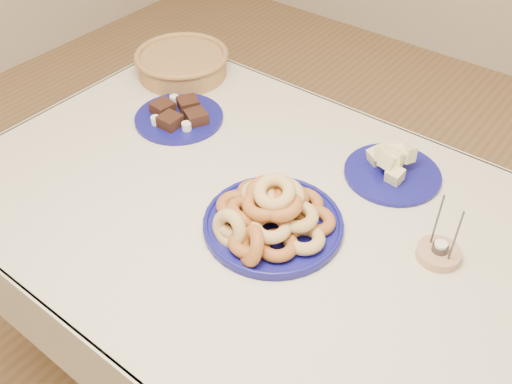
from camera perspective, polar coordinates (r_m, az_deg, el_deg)
ground at (r=2.08m, az=0.89°, el=-17.03°), size 5.00×5.00×0.00m
dining_table at (r=1.56m, az=1.13°, el=-4.68°), size 1.71×1.11×0.75m
donut_platter at (r=1.41m, az=1.55°, el=-2.48°), size 0.44×0.44×0.16m
melon_plate at (r=1.62m, az=13.46°, el=2.63°), size 0.35×0.35×0.09m
brownie_plate at (r=1.82m, az=-7.71°, el=7.54°), size 0.36×0.36×0.05m
wicker_basket at (r=2.05m, az=-7.40°, el=12.70°), size 0.33×0.33×0.09m
candle_holder at (r=1.43m, az=17.80°, el=-5.78°), size 0.14×0.14×0.17m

